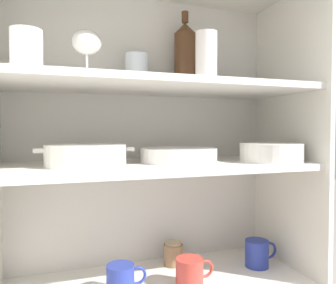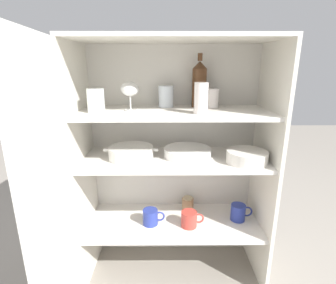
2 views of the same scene
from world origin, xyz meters
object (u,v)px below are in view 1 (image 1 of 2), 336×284
Objects in this scene: casserole_dish at (86,155)px; storage_jar at (173,254)px; wine_bottle at (185,56)px; coffee_mug_primary at (121,279)px; plate_stack_white at (179,155)px; mixing_bowl_large at (271,152)px.

casserole_dish reaches higher than storage_jar.
wine_bottle is at bearing 20.45° from casserole_dish.
storage_jar is (-0.05, -0.01, -0.71)m from wine_bottle.
wine_bottle reaches higher than storage_jar.
coffee_mug_primary is (-0.26, -0.16, -0.71)m from wine_bottle.
storage_jar is (0.31, 0.13, -0.37)m from casserole_dish.
coffee_mug_primary is at bearing -166.05° from plate_stack_white.
wine_bottle is 1.37× the size of mixing_bowl_large.
storage_jar is at bearing -170.92° from wine_bottle.
plate_stack_white is at bearing 5.48° from casserole_dish.
casserole_dish is (-0.59, 0.06, -0.00)m from mixing_bowl_large.
plate_stack_white is 2.07× the size of coffee_mug_primary.
casserole_dish is at bearing 173.69° from mixing_bowl_large.
wine_bottle reaches higher than mixing_bowl_large.
casserole_dish is 3.43× the size of storage_jar.
wine_bottle reaches higher than casserole_dish.
mixing_bowl_large is at bearing -5.10° from coffee_mug_primary.
mixing_bowl_large is at bearing -41.46° from wine_bottle.
mixing_bowl_large reaches higher than storage_jar.
mixing_bowl_large is 0.72× the size of casserole_dish.
storage_jar is at bearing 22.03° from casserole_dish.
wine_bottle is at bearing 30.56° from coffee_mug_primary.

